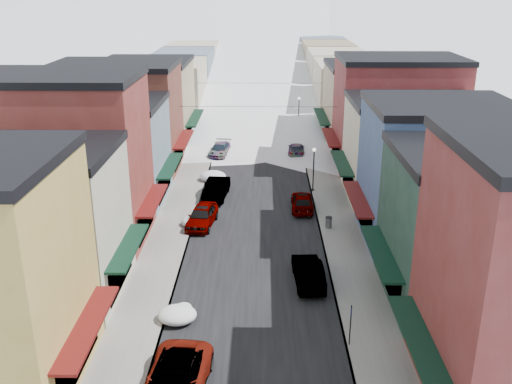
{
  "coord_description": "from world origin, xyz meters",
  "views": [
    {
      "loc": [
        0.57,
        -18.71,
        18.24
      ],
      "look_at": [
        0.0,
        24.3,
        2.48
      ],
      "focal_mm": 40.0,
      "sensor_mm": 36.0,
      "label": 1
    }
  ],
  "objects_px": {
    "car_dark_hatch": "(217,189)",
    "car_green_sedan": "(308,272)",
    "car_silver_sedan": "(202,216)",
    "trash_can": "(329,222)",
    "car_white_suv": "(175,383)",
    "streetlamp_near": "(314,164)"
  },
  "relations": [
    {
      "from": "car_white_suv",
      "to": "car_silver_sedan",
      "type": "xyz_separation_m",
      "value": [
        -0.8,
        20.24,
        -0.02
      ]
    },
    {
      "from": "car_dark_hatch",
      "to": "car_silver_sedan",
      "type": "bearing_deg",
      "value": -90.54
    },
    {
      "from": "trash_can",
      "to": "streetlamp_near",
      "type": "relative_size",
      "value": 0.22
    },
    {
      "from": "car_silver_sedan",
      "to": "trash_can",
      "type": "distance_m",
      "value": 10.06
    },
    {
      "from": "car_white_suv",
      "to": "trash_can",
      "type": "height_order",
      "value": "car_white_suv"
    },
    {
      "from": "car_dark_hatch",
      "to": "car_green_sedan",
      "type": "relative_size",
      "value": 1.04
    },
    {
      "from": "car_silver_sedan",
      "to": "trash_can",
      "type": "height_order",
      "value": "car_silver_sedan"
    },
    {
      "from": "car_green_sedan",
      "to": "trash_can",
      "type": "distance_m",
      "value": 8.88
    },
    {
      "from": "car_dark_hatch",
      "to": "car_green_sedan",
      "type": "distance_m",
      "value": 17.11
    },
    {
      "from": "car_white_suv",
      "to": "car_silver_sedan",
      "type": "height_order",
      "value": "car_white_suv"
    },
    {
      "from": "car_silver_sedan",
      "to": "car_white_suv",
      "type": "bearing_deg",
      "value": -79.9
    },
    {
      "from": "car_silver_sedan",
      "to": "streetlamp_near",
      "type": "height_order",
      "value": "streetlamp_near"
    },
    {
      "from": "car_white_suv",
      "to": "streetlamp_near",
      "type": "xyz_separation_m",
      "value": [
        8.7,
        28.23,
        1.88
      ]
    },
    {
      "from": "car_green_sedan",
      "to": "trash_can",
      "type": "xyz_separation_m",
      "value": [
        2.24,
        8.6,
        -0.2
      ]
    },
    {
      "from": "car_green_sedan",
      "to": "streetlamp_near",
      "type": "distance_m",
      "value": 17.41
    },
    {
      "from": "trash_can",
      "to": "streetlamp_near",
      "type": "xyz_separation_m",
      "value": [
        -0.54,
        8.63,
        2.12
      ]
    },
    {
      "from": "car_white_suv",
      "to": "car_green_sedan",
      "type": "height_order",
      "value": "car_white_suv"
    },
    {
      "from": "car_green_sedan",
      "to": "streetlamp_near",
      "type": "xyz_separation_m",
      "value": [
        1.7,
        17.22,
        1.92
      ]
    },
    {
      "from": "car_green_sedan",
      "to": "trash_can",
      "type": "height_order",
      "value": "car_green_sedan"
    },
    {
      "from": "car_dark_hatch",
      "to": "streetlamp_near",
      "type": "distance_m",
      "value": 9.19
    },
    {
      "from": "car_dark_hatch",
      "to": "trash_can",
      "type": "distance_m",
      "value": 11.67
    },
    {
      "from": "car_silver_sedan",
      "to": "trash_can",
      "type": "xyz_separation_m",
      "value": [
        10.04,
        -0.64,
        -0.22
      ]
    }
  ]
}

